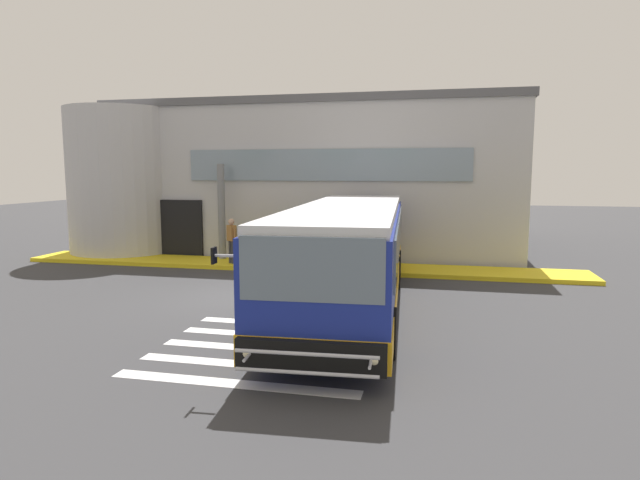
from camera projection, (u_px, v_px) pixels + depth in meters
name	position (u px, v px, depth m)	size (l,w,h in m)	color
ground_plane	(246.00, 297.00, 15.32)	(80.00, 90.00, 0.02)	#353538
bay_paint_stripes	(267.00, 349.00, 10.83)	(4.40, 3.96, 0.01)	silver
terminal_building	(315.00, 178.00, 26.22)	(18.73, 13.80, 6.46)	#B7B7BC
boarding_curb	(291.00, 266.00, 19.96)	(20.93, 2.00, 0.15)	yellow
entry_support_column	(222.00, 212.00, 20.94)	(0.28, 0.28, 3.70)	slate
bus_main_foreground	(349.00, 257.00, 14.03)	(3.26, 11.84, 2.70)	navy
passenger_near_column	(232.00, 239.00, 19.91)	(0.47, 0.41, 1.68)	#2D2D33
passenger_by_doorway	(261.00, 238.00, 20.22)	(0.57, 0.31, 1.68)	#4C4233
passenger_at_curb_edge	(275.00, 237.00, 19.99)	(0.52, 0.50, 1.68)	#2D2D33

